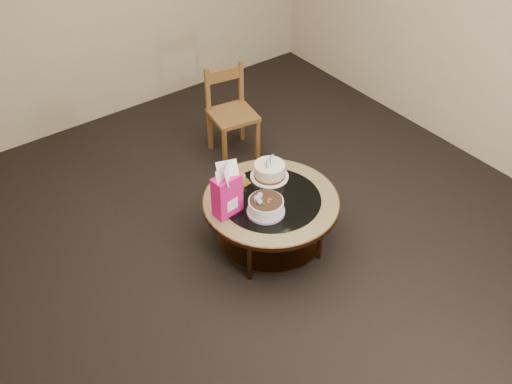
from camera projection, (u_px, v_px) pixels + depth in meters
ground at (270, 243)px, 4.48m from camera, size 5.00×5.00×0.00m
room_walls at (274, 64)px, 3.50m from camera, size 4.52×5.02×2.61m
coffee_table at (271, 207)px, 4.24m from camera, size 1.02×1.02×0.46m
decorated_cake at (266, 207)px, 4.04m from camera, size 0.27×0.27×0.16m
cream_cake at (270, 171)px, 4.35m from camera, size 0.29×0.29×0.19m
gift_bag at (227, 190)px, 3.95m from camera, size 0.21×0.16×0.41m
pillar_candle at (242, 181)px, 4.30m from camera, size 0.12×0.12×0.09m
dining_chair at (231, 112)px, 5.17m from camera, size 0.45×0.45×0.84m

